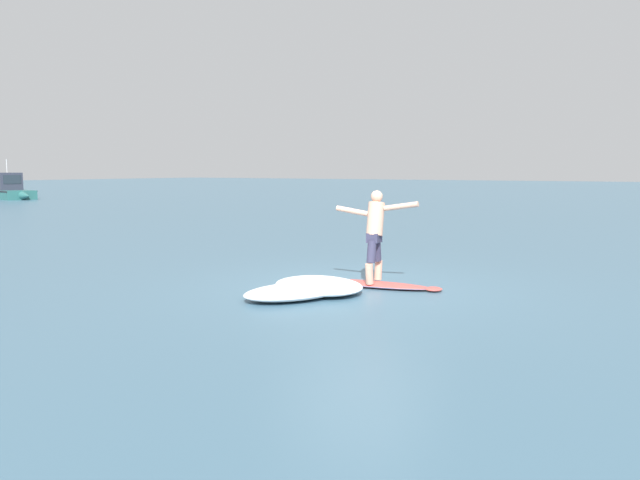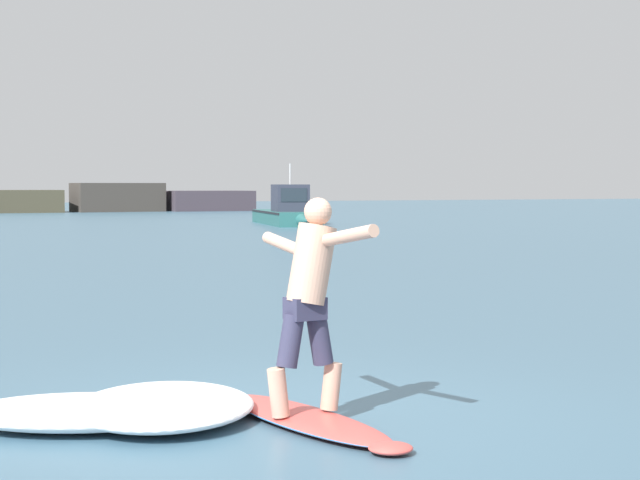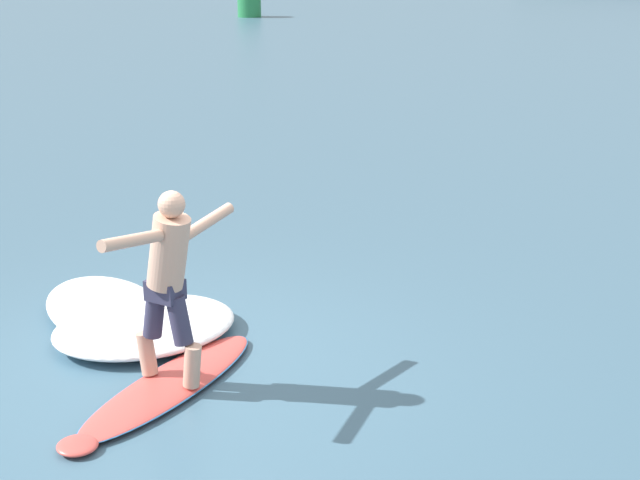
% 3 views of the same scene
% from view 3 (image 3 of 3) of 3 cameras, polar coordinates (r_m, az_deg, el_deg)
% --- Properties ---
extents(ground_plane, '(200.00, 200.00, 0.00)m').
position_cam_3_polar(ground_plane, '(7.46, -8.94, -8.41)').
color(ground_plane, '#41657B').
extents(surfboard, '(0.83, 2.24, 0.21)m').
position_cam_3_polar(surfboard, '(7.19, -9.72, -9.19)').
color(surfboard, '#E05049').
rests_on(surfboard, ground).
extents(surfer, '(0.63, 1.47, 1.56)m').
position_cam_3_polar(surfer, '(6.81, -9.67, -2.14)').
color(surfer, tan).
rests_on(surfer, surfboard).
extents(wave_foam_at_tail, '(1.87, 2.03, 0.21)m').
position_cam_3_polar(wave_foam_at_tail, '(8.12, -11.14, -5.39)').
color(wave_foam_at_tail, white).
rests_on(wave_foam_at_tail, ground).
extents(wave_foam_at_nose, '(2.03, 1.61, 0.21)m').
position_cam_3_polar(wave_foam_at_nose, '(8.57, -13.54, -4.29)').
color(wave_foam_at_nose, white).
rests_on(wave_foam_at_nose, ground).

